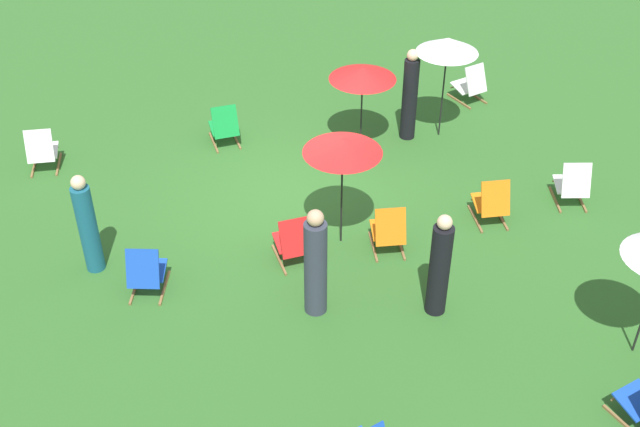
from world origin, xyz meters
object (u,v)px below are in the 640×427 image
object	(u,v)px
umbrella_1	(448,45)
umbrella_3	(343,146)
person_3	(410,96)
deckchair_12	(42,151)
person_0	(316,265)
deckchair_3	(572,185)
person_1	(88,226)
deckchair_10	(224,126)
umbrella_2	(363,73)
deckchair_4	(470,85)
deckchair_7	(146,272)
deckchair_0	(293,242)
deckchair_5	(388,231)
deckchair_1	(491,203)
person_2	(440,267)

from	to	relation	value
umbrella_1	umbrella_3	world-z (taller)	umbrella_1
person_3	deckchair_12	bearing A→B (deg)	-153.15
umbrella_3	person_0	xyz separation A→B (m)	(0.82, 1.45, -0.96)
deckchair_3	person_1	world-z (taller)	person_1
deckchair_10	umbrella_1	xyz separation A→B (m)	(-4.10, 0.81, 1.51)
person_0	person_1	distance (m)	3.54
umbrella_2	person_3	distance (m)	1.18
deckchair_4	deckchair_7	world-z (taller)	same
deckchair_0	deckchair_5	distance (m)	1.52
deckchair_0	deckchair_10	distance (m)	3.81
deckchair_0	deckchair_7	distance (m)	2.26
deckchair_4	umbrella_2	size ratio (longest dim) A/B	0.52
umbrella_1	person_1	distance (m)	7.16
deckchair_1	deckchair_10	xyz separation A→B (m)	(3.81, -3.67, 0.00)
deckchair_1	person_1	xyz separation A→B (m)	(6.40, -0.53, 0.44)
deckchair_1	umbrella_1	world-z (taller)	umbrella_1
deckchair_1	deckchair_7	xyz separation A→B (m)	(5.66, 0.24, 0.00)
deckchair_3	person_1	size ratio (longest dim) A/B	0.50
umbrella_2	deckchair_10	bearing A→B (deg)	-17.38
deckchair_5	deckchair_12	distance (m)	6.58
deckchair_3	umbrella_2	xyz separation A→B (m)	(2.89, -2.78, 1.16)
deckchair_3	person_1	xyz separation A→B (m)	(7.96, -0.42, 0.44)
deckchair_4	umbrella_3	distance (m)	5.71
deckchair_4	person_1	distance (m)	8.58
deckchair_7	umbrella_3	bearing A→B (deg)	-155.38
umbrella_2	umbrella_3	world-z (taller)	umbrella_3
umbrella_2	person_1	bearing A→B (deg)	24.93
deckchair_12	umbrella_3	world-z (taller)	umbrella_3
person_1	person_2	xyz separation A→B (m)	(-4.70, 2.30, -0.01)
person_2	person_3	xyz separation A→B (m)	(-1.36, -4.72, 0.08)
deckchair_5	deckchair_12	bearing A→B (deg)	-27.70
deckchair_4	person_0	distance (m)	7.16
deckchair_3	umbrella_3	world-z (taller)	umbrella_3
umbrella_1	person_3	bearing A→B (deg)	-8.31
umbrella_2	deckchair_7	bearing A→B (deg)	35.78
deckchair_1	person_3	size ratio (longest dim) A/B	0.45
deckchair_1	umbrella_2	xyz separation A→B (m)	(1.32, -2.89, 1.16)
deckchair_12	umbrella_2	xyz separation A→B (m)	(-5.82, 0.81, 1.16)
deckchair_12	person_2	distance (m)	7.73
umbrella_2	person_1	world-z (taller)	person_1
deckchair_1	person_3	bearing A→B (deg)	-75.94
deckchair_1	deckchair_4	xyz separation A→B (m)	(-1.44, -3.99, 0.00)
deckchair_5	umbrella_3	xyz separation A→B (m)	(0.65, -0.41, 1.43)
deckchair_3	deckchair_12	bearing A→B (deg)	-7.44
deckchair_3	deckchair_0	bearing A→B (deg)	17.63
deckchair_10	person_0	bearing A→B (deg)	92.49
deckchair_3	umbrella_1	bearing A→B (deg)	-50.16
deckchair_5	umbrella_2	world-z (taller)	umbrella_2
umbrella_1	person_0	bearing A→B (deg)	48.64
deckchair_12	person_0	world-z (taller)	person_0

